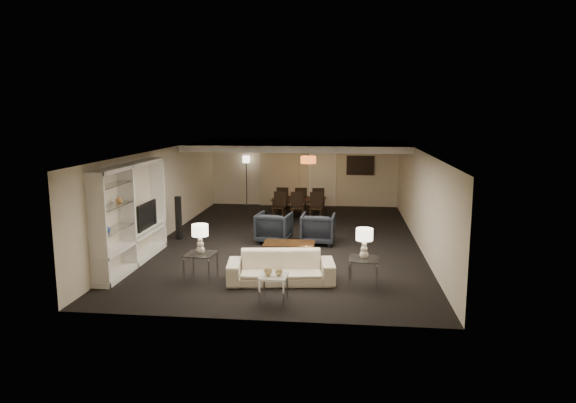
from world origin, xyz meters
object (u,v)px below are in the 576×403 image
Objects in this scene: side_table_left at (201,266)px; vase_blue at (106,229)px; pendant_light at (308,160)px; armchair_right at (318,229)px; chair_nr at (316,207)px; chair_fr at (318,201)px; chair_nl at (279,207)px; dining_table at (299,208)px; marble_table at (274,288)px; armchair_left at (274,227)px; television at (143,215)px; sofa at (281,267)px; table_lamp_left at (200,239)px; side_table_right at (364,272)px; vase_amber at (119,200)px; floor_lamp at (247,181)px; floor_speaker at (178,218)px; coffee_table at (289,252)px; table_lamp_right at (364,244)px; chair_fl at (284,200)px; chair_nm at (297,207)px; chair_fm at (301,200)px.

side_table_left is 3.39× the size of vase_blue.
pendant_light reaches higher than armchair_right.
chair_nr is 1.00× the size of chair_fr.
dining_table is at bearing 53.79° from chair_nl.
chair_nl is at bearing 96.51° from marble_table.
dining_table is at bearing -88.29° from armchair_left.
dining_table is (-0.29, -0.23, -1.61)m from pendant_light.
television is at bearing -128.21° from chair_nr.
table_lamp_left reaches higher than sofa.
chair_fr is (1.20, 1.30, 0.00)m from chair_nl.
side_table_right is 3.81× the size of vase_amber.
floor_lamp is at bearing 98.02° from sofa.
chair_fr is (3.65, 4.06, -0.14)m from floor_speaker.
side_table_left is at bearing -136.74° from coffee_table.
floor_lamp is at bearing 115.15° from side_table_right.
coffee_table is at bearing 136.74° from table_lamp_right.
table_lamp_left is at bearing 147.09° from marble_table.
side_table_right is at bearing -72.98° from dining_table.
floor_speaker is (-3.88, 0.04, 0.20)m from armchair_right.
floor_speaker reaches higher than armchair_right.
floor_lamp reaches higher than coffee_table.
floor_speaker reaches higher than side_table_right.
floor_speaker is at bearing -7.05° from television.
side_table_left is 3.71m from floor_speaker.
armchair_right is 0.97× the size of chair_fr.
floor_speaker is (-1.58, 3.34, -0.27)m from table_lamp_left.
armchair_left is 1.00× the size of armchair_right.
television is at bearing -120.54° from dining_table.
sofa reaches higher than marble_table.
chair_fl is (-0.22, 4.10, 0.06)m from armchair_left.
chair_fl is (-1.20, 1.30, 0.00)m from chair_nr.
vase_blue is (-1.84, -0.41, 0.87)m from side_table_left.
vase_blue is 7.35m from chair_nm.
television reaches higher than chair_fl.
television is (-5.21, 1.42, 0.78)m from side_table_right.
armchair_left is 2.68m from floor_speaker.
chair_fl is at bearing -67.92° from armchair_right.
side_table_left is at bearing 12.63° from vase_blue.
television is at bearing 40.80° from armchair_left.
side_table_right reaches higher than coffee_table.
side_table_right is 6.00m from floor_speaker.
floor_lamp is at bearing -34.20° from chair_fl.
dining_table is at bearing 62.94° from vase_amber.
table_lamp_right is 5.27m from vase_blue.
television is (-2.91, -1.88, 0.65)m from armchair_left.
side_table_right is at bearing -105.23° from television.
armchair_left is 0.97× the size of chair_fl.
chair_nl and chair_fm have the same top height.
chair_nm is at bearing -50.10° from floor_lamp.
coffee_table is 1.30× the size of chair_fr.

